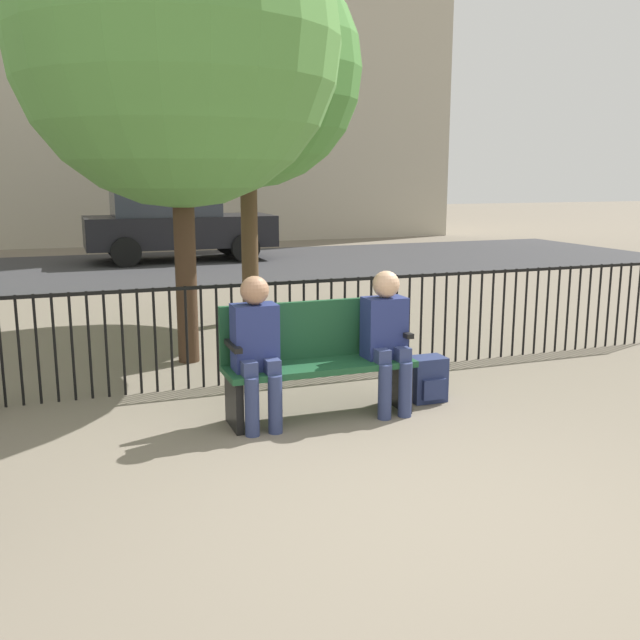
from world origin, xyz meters
The scene contains 10 objects.
ground_plane centered at (0.00, 0.00, 0.00)m, with size 80.00×80.00×0.00m, color #706656.
park_bench centered at (0.00, 1.81, 0.49)m, with size 1.53×0.45×0.92m.
seated_person_0 centered at (-0.53, 1.68, 0.67)m, with size 0.34×0.39×1.18m.
seated_person_1 centered at (0.56, 1.68, 0.66)m, with size 0.34×0.39×1.17m.
backpack centered at (1.02, 1.81, 0.19)m, with size 0.30×0.26×0.39m.
fence_railing centered at (-0.02, 2.88, 0.56)m, with size 9.01×0.03×0.95m.
tree_0 centered at (0.47, 5.69, 3.20)m, with size 2.93×2.93×4.67m.
tree_2 centered at (-0.68, 3.86, 3.18)m, with size 3.20×3.20×4.78m.
street_surface centered at (0.00, 12.00, 0.00)m, with size 24.00×6.00×0.01m.
parked_car_0 centered at (0.66, 13.03, 0.84)m, with size 4.20×1.94×1.62m.
Camera 1 is at (-1.90, -3.42, 1.91)m, focal length 40.00 mm.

